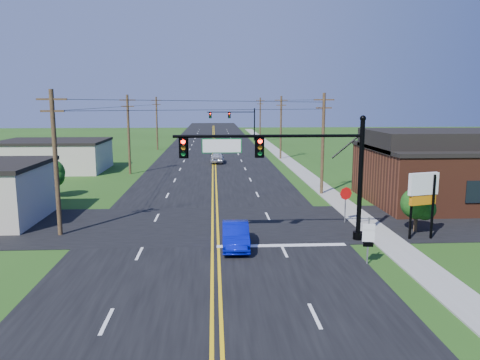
{
  "coord_description": "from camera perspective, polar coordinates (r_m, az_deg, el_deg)",
  "views": [
    {
      "loc": [
        0.12,
        -18.86,
        8.3
      ],
      "look_at": [
        1.76,
        10.0,
        3.4
      ],
      "focal_mm": 35.0,
      "sensor_mm": 36.0,
      "label": 1
    }
  ],
  "objects": [
    {
      "name": "sidewalk",
      "position": [
        60.33,
        6.69,
        1.68
      ],
      "size": [
        2.0,
        160.0,
        0.08
      ],
      "primitive_type": "cube",
      "color": "gray",
      "rests_on": "ground"
    },
    {
      "name": "utility_pole_right_a",
      "position": [
        42.14,
        10.07,
        4.6
      ],
      "size": [
        1.8,
        0.28,
        9.0
      ],
      "color": "#382419",
      "rests_on": "ground"
    },
    {
      "name": "distant_car",
      "position": [
        63.33,
        -2.78,
        2.77
      ],
      "size": [
        1.91,
        4.5,
        1.52
      ],
      "primitive_type": "imported",
      "rotation": [
        0.0,
        0.0,
        3.12
      ],
      "color": "#BDBCC2",
      "rests_on": "ground"
    },
    {
      "name": "cream_bldg_far",
      "position": [
        60.33,
        -21.74,
        2.8
      ],
      "size": [
        12.2,
        9.2,
        3.7
      ],
      "color": "beige",
      "rests_on": "ground"
    },
    {
      "name": "tree_right_back",
      "position": [
        47.92,
        16.13,
        2.4
      ],
      "size": [
        3.0,
        3.0,
        4.1
      ],
      "color": "#382419",
      "rests_on": "ground"
    },
    {
      "name": "brick_building",
      "position": [
        42.29,
        24.82,
        0.64
      ],
      "size": [
        14.2,
        11.2,
        4.7
      ],
      "color": "#582919",
      "rests_on": "ground"
    },
    {
      "name": "stop_sign",
      "position": [
        32.77,
        12.77,
        -2.05
      ],
      "size": [
        0.88,
        0.26,
        2.51
      ],
      "rotation": [
        0.0,
        0.0,
        0.25
      ],
      "color": "slate",
      "rests_on": "ground"
    },
    {
      "name": "pylon_sign",
      "position": [
        30.01,
        21.42,
        -1.26
      ],
      "size": [
        1.99,
        0.81,
        4.09
      ],
      "rotation": [
        0.0,
        0.0,
        0.28
      ],
      "color": "black",
      "rests_on": "ground"
    },
    {
      "name": "road_main",
      "position": [
        69.35,
        -3.34,
        2.74
      ],
      "size": [
        16.0,
        220.0,
        0.04
      ],
      "primitive_type": "cube",
      "color": "black",
      "rests_on": "ground"
    },
    {
      "name": "tree_left",
      "position": [
        43.66,
        -22.09,
        0.83
      ],
      "size": [
        2.4,
        2.4,
        3.37
      ],
      "color": "#382419",
      "rests_on": "ground"
    },
    {
      "name": "utility_pole_left_b",
      "position": [
        54.83,
        -13.42,
        5.61
      ],
      "size": [
        1.8,
        0.28,
        9.0
      ],
      "color": "#382419",
      "rests_on": "ground"
    },
    {
      "name": "road_cross",
      "position": [
        31.95,
        -3.38,
        -5.42
      ],
      "size": [
        70.0,
        10.0,
        0.04
      ],
      "primitive_type": "cube",
      "color": "black",
      "rests_on": "ground"
    },
    {
      "name": "shrub_corner",
      "position": [
        31.8,
        20.73,
        -2.72
      ],
      "size": [
        2.0,
        2.0,
        2.86
      ],
      "color": "#382419",
      "rests_on": "ground"
    },
    {
      "name": "route_sign",
      "position": [
        24.82,
        15.38,
        -6.74
      ],
      "size": [
        0.62,
        0.16,
        2.5
      ],
      "rotation": [
        0.0,
        0.0,
        -0.19
      ],
      "color": "slate",
      "rests_on": "ground"
    },
    {
      "name": "utility_pole_left_c",
      "position": [
        81.5,
        -10.11,
        6.95
      ],
      "size": [
        1.8,
        0.28,
        9.0
      ],
      "color": "#382419",
      "rests_on": "ground"
    },
    {
      "name": "ground",
      "position": [
        20.6,
        -3.43,
        -14.16
      ],
      "size": [
        260.0,
        260.0,
        0.0
      ],
      "primitive_type": "plane",
      "color": "#214313",
      "rests_on": "ground"
    },
    {
      "name": "signal_mast_far",
      "position": [
        99.02,
        -0.76,
        7.44
      ],
      "size": [
        10.98,
        0.6,
        7.48
      ],
      "color": "black",
      "rests_on": "ground"
    },
    {
      "name": "signal_mast_main",
      "position": [
        27.41,
        5.62,
        2.13
      ],
      "size": [
        11.3,
        0.6,
        7.48
      ],
      "color": "black",
      "rests_on": "ground"
    },
    {
      "name": "utility_pole_right_b",
      "position": [
        67.65,
        5.01,
        6.55
      ],
      "size": [
        1.8,
        0.28,
        9.0
      ],
      "color": "#382419",
      "rests_on": "ground"
    },
    {
      "name": "utility_pole_right_c",
      "position": [
        97.4,
        2.47,
        7.5
      ],
      "size": [
        1.8,
        0.28,
        9.0
      ],
      "color": "#382419",
      "rests_on": "ground"
    },
    {
      "name": "blue_car",
      "position": [
        26.84,
        -0.55,
        -6.82
      ],
      "size": [
        1.56,
        4.29,
        1.4
      ],
      "primitive_type": "imported",
      "rotation": [
        0.0,
        0.0,
        -0.02
      ],
      "color": "#0811B6",
      "rests_on": "ground"
    },
    {
      "name": "utility_pole_left_a",
      "position": [
        30.63,
        -21.56,
        2.23
      ],
      "size": [
        1.8,
        0.28,
        9.0
      ],
      "color": "#382419",
      "rests_on": "ground"
    }
  ]
}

